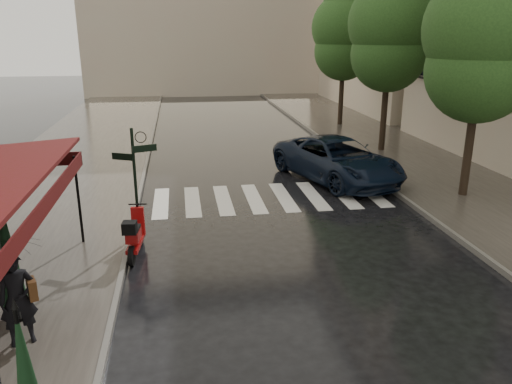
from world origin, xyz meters
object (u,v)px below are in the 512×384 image
object	(u,v)px
pedestrian_with_umbrella	(11,258)
parasol_back	(8,253)
scooter	(135,236)
parked_car	(337,159)

from	to	relation	value
pedestrian_with_umbrella	parasol_back	xyz separation A→B (m)	(-0.36, 0.87, -0.27)
scooter	pedestrian_with_umbrella	bearing A→B (deg)	-109.01
scooter	parked_car	distance (m)	9.25
scooter	parked_car	xyz separation A→B (m)	(7.15, 5.86, 0.26)
parasol_back	pedestrian_with_umbrella	bearing A→B (deg)	-67.78
parked_car	parasol_back	size ratio (longest dim) A/B	2.26
pedestrian_with_umbrella	parasol_back	bearing A→B (deg)	88.69
scooter	parasol_back	world-z (taller)	parasol_back
pedestrian_with_umbrella	scooter	size ratio (longest dim) A/B	1.39
parasol_back	parked_car	bearing A→B (deg)	43.37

